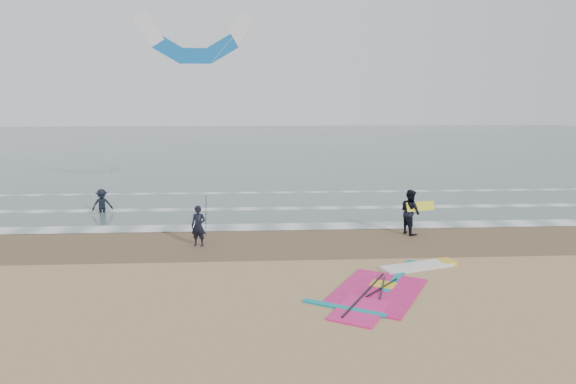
{
  "coord_description": "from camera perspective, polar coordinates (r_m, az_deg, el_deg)",
  "views": [
    {
      "loc": [
        -1.44,
        -13.94,
        5.74
      ],
      "look_at": [
        -0.35,
        5.0,
        2.2
      ],
      "focal_mm": 32.0,
      "sensor_mm": 36.0,
      "label": 1
    }
  ],
  "objects": [
    {
      "name": "person_wading",
      "position": [
        27.09,
        -19.99,
        -0.61
      ],
      "size": [
        1.17,
        1.0,
        1.57
      ],
      "primitive_type": "imported",
      "rotation": [
        0.0,
        0.0,
        0.5
      ],
      "color": "black",
      "rests_on": "ground"
    },
    {
      "name": "foam_waterline",
      "position": [
        25.08,
        0.09,
        -2.59
      ],
      "size": [
        120.0,
        9.15,
        0.02
      ],
      "color": "white",
      "rests_on": "ground"
    },
    {
      "name": "ground",
      "position": [
        15.14,
        2.47,
        -11.72
      ],
      "size": [
        120.0,
        120.0,
        0.0
      ],
      "primitive_type": "plane",
      "color": "tan",
      "rests_on": "ground"
    },
    {
      "name": "held_pole",
      "position": [
        20.09,
        -9.11,
        -2.71
      ],
      "size": [
        0.17,
        0.86,
        1.82
      ],
      "color": "black",
      "rests_on": "ground"
    },
    {
      "name": "person_standing",
      "position": [
        20.21,
        -9.92,
        -3.74
      ],
      "size": [
        0.66,
        0.52,
        1.6
      ],
      "primitive_type": "imported",
      "rotation": [
        0.0,
        0.0,
        -0.26
      ],
      "color": "black",
      "rests_on": "ground"
    },
    {
      "name": "wet_sand_band",
      "position": [
        20.8,
        0.82,
        -5.44
      ],
      "size": [
        120.0,
        5.0,
        0.01
      ],
      "primitive_type": "cube",
      "color": "brown",
      "rests_on": "ground"
    },
    {
      "name": "carried_kiteboard",
      "position": [
        22.19,
        14.51,
        -1.55
      ],
      "size": [
        1.3,
        0.51,
        0.39
      ],
      "color": "yellow",
      "rests_on": "ground"
    },
    {
      "name": "windsurf_rig",
      "position": [
        16.38,
        11.34,
        -10.03
      ],
      "size": [
        5.62,
        5.33,
        0.14
      ],
      "color": "white",
      "rests_on": "ground"
    },
    {
      "name": "surf_kite",
      "position": [
        28.67,
        -10.36,
        16.0
      ],
      "size": [
        7.65,
        2.96,
        9.17
      ],
      "color": "white",
      "rests_on": "ground"
    },
    {
      "name": "person_walking",
      "position": [
        22.22,
        13.42,
        -2.16
      ],
      "size": [
        1.01,
        1.12,
        1.91
      ],
      "primitive_type": "imported",
      "rotation": [
        0.0,
        0.0,
        1.93
      ],
      "color": "black",
      "rests_on": "ground"
    },
    {
      "name": "sea_water",
      "position": [
        62.22,
        -1.95,
        5.29
      ],
      "size": [
        120.0,
        80.0,
        0.02
      ],
      "primitive_type": "cube",
      "color": "#47605E",
      "rests_on": "ground"
    }
  ]
}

